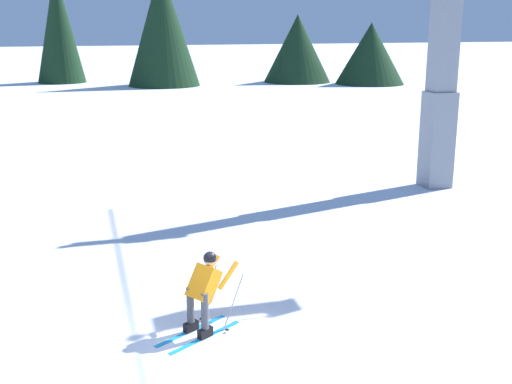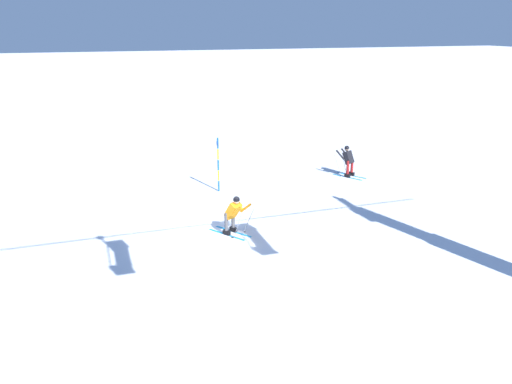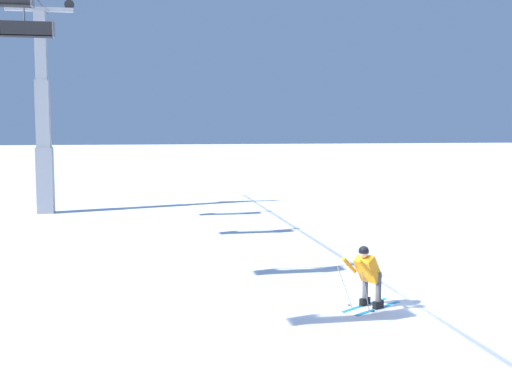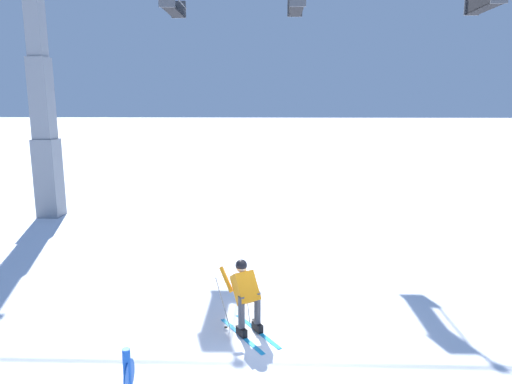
% 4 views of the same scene
% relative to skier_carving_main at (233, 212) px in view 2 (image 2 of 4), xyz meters
% --- Properties ---
extents(ground_plane, '(260.00, 260.00, 0.00)m').
position_rel_skier_carving_main_xyz_m(ground_plane, '(0.68, -0.08, -0.82)').
color(ground_plane, white).
extents(skier_carving_main, '(1.35, 1.65, 1.56)m').
position_rel_skier_carving_main_xyz_m(skier_carving_main, '(0.00, 0.00, 0.00)').
color(skier_carving_main, '#198CCC').
rests_on(skier_carving_main, ground_plane).
extents(trail_marker_pole, '(0.07, 0.28, 2.37)m').
position_rel_skier_carving_main_xyz_m(trail_marker_pole, '(-0.76, -4.87, 0.46)').
color(trail_marker_pole, blue).
rests_on(trail_marker_pole, ground_plane).
extents(skier_distant_uphill, '(1.26, 1.61, 1.59)m').
position_rel_skier_carving_main_xyz_m(skier_distant_uphill, '(-7.21, -5.13, 0.03)').
color(skier_distant_uphill, '#198CCC').
rests_on(skier_distant_uphill, ground_plane).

